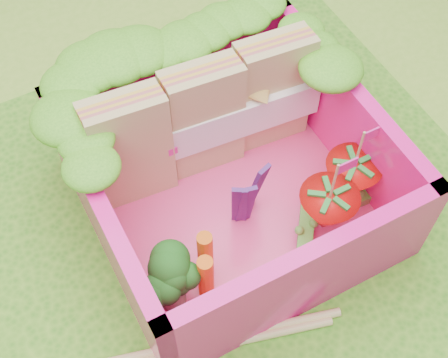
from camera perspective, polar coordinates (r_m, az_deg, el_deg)
ground at (r=3.03m, az=0.48°, el=-5.01°), size 14.00×14.00×0.00m
placemat at (r=3.01m, az=0.48°, el=-4.87°), size 2.60×2.60×0.03m
bento_floor at (r=3.06m, az=0.65°, el=-2.07°), size 1.30×1.30×0.05m
bento_box at (r=2.85m, az=0.69°, el=0.59°), size 1.30×1.30×0.55m
lettuce_ruffle at (r=2.87m, az=-3.86°, el=11.34°), size 1.43×0.77×0.11m
sandwich_stack at (r=2.93m, az=-1.80°, el=5.53°), size 1.16×0.26×0.63m
broccoli at (r=2.63m, az=-4.98°, el=-9.21°), size 0.33×0.33×0.27m
carrot_sticks at (r=2.70m, az=-1.71°, el=-7.88°), size 0.12×0.18×0.29m
purple_wedges at (r=2.81m, az=2.13°, el=-1.81°), size 0.18×0.10×0.38m
strawberry_left at (r=2.87m, az=9.32°, el=-2.99°), size 0.27×0.27×0.51m
strawberry_right at (r=2.99m, az=11.45°, el=-0.13°), size 0.26×0.26×0.50m
snap_peas at (r=3.00m, az=9.59°, el=-3.31°), size 0.57×0.30×0.05m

